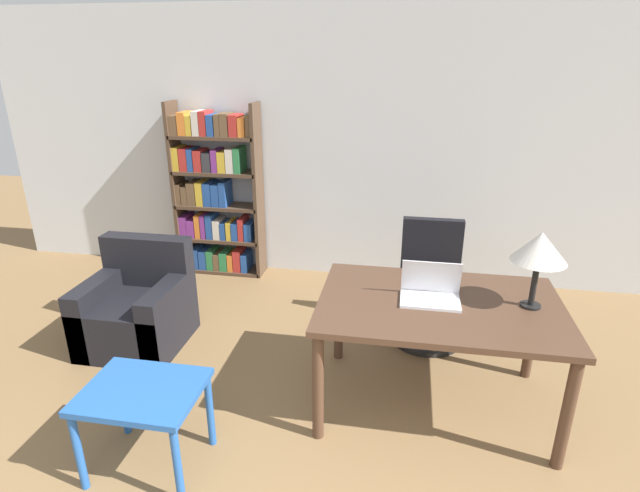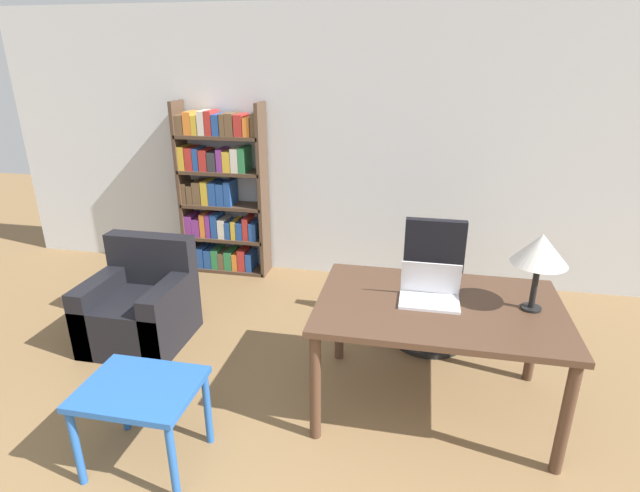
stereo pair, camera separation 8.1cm
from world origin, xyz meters
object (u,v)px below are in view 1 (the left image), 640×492
object	(u,v)px
table_lamp	(540,248)
side_table_blue	(143,401)
bookshelf	(215,195)
desk	(439,315)
armchair	(138,311)
laptop	(430,292)
office_chair	(429,289)

from	to	relation	value
table_lamp	side_table_blue	distance (m)	2.44
side_table_blue	bookshelf	xyz separation A→B (m)	(-0.62, 2.74, 0.42)
table_lamp	side_table_blue	xyz separation A→B (m)	(-2.16, -0.88, -0.71)
desk	armchair	bearing A→B (deg)	170.70
desk	laptop	size ratio (longest dim) A/B	4.11
office_chair	armchair	bearing A→B (deg)	-167.15
desk	armchair	world-z (taller)	armchair
laptop	table_lamp	xyz separation A→B (m)	(0.61, 0.02, 0.33)
desk	office_chair	bearing A→B (deg)	91.10
office_chair	side_table_blue	bearing A→B (deg)	-132.21
desk	table_lamp	world-z (taller)	table_lamp
armchair	bookshelf	distance (m)	1.62
laptop	side_table_blue	size ratio (longest dim) A/B	0.58
armchair	bookshelf	world-z (taller)	bookshelf
office_chair	armchair	xyz separation A→B (m)	(-2.32, -0.53, -0.15)
armchair	bookshelf	xyz separation A→B (m)	(0.11, 1.51, 0.58)
bookshelf	armchair	bearing A→B (deg)	-94.34
laptop	desk	bearing A→B (deg)	-23.19
laptop	bookshelf	world-z (taller)	bookshelf
desk	table_lamp	bearing A→B (deg)	4.45
desk	office_chair	world-z (taller)	office_chair
office_chair	bookshelf	size ratio (longest dim) A/B	0.55
laptop	table_lamp	size ratio (longest dim) A/B	0.76
office_chair	armchair	distance (m)	2.39
side_table_blue	bookshelf	bearing A→B (deg)	102.73
desk	side_table_blue	distance (m)	1.83
bookshelf	office_chair	bearing A→B (deg)	-23.97
armchair	desk	bearing A→B (deg)	-9.30
office_chair	bookshelf	bearing A→B (deg)	156.03
armchair	laptop	bearing A→B (deg)	-8.89
office_chair	bookshelf	xyz separation A→B (m)	(-2.21, 0.98, 0.43)
office_chair	bookshelf	distance (m)	2.46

